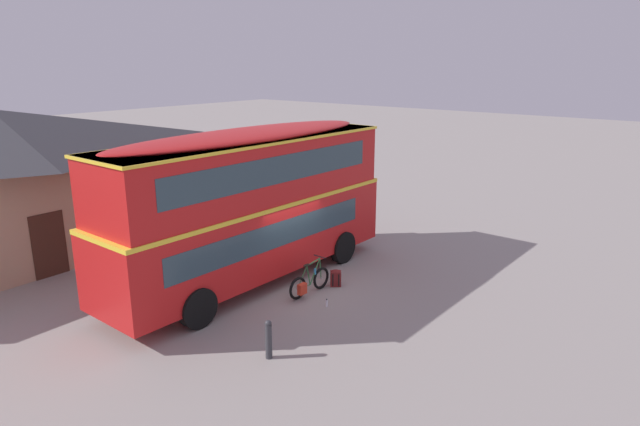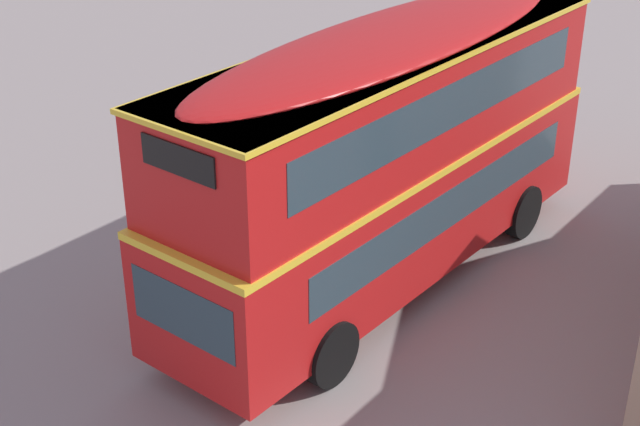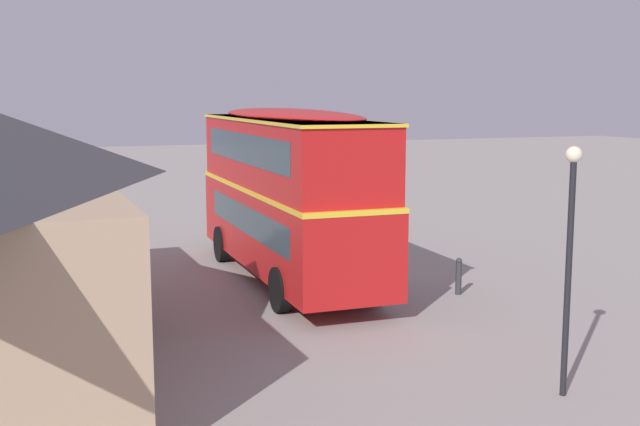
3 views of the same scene
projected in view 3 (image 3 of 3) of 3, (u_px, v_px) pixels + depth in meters
ground_plane at (323, 273)px, 23.29m from camera, size 120.00×120.00×0.00m
double_decker_bus at (287, 187)px, 21.99m from camera, size 10.10×2.75×4.79m
touring_bicycle at (352, 260)px, 23.29m from camera, size 1.72×0.46×1.06m
backpack_on_ground at (345, 256)px, 24.33m from camera, size 0.40×0.41×0.53m
water_bottle_clear_plastic at (385, 268)px, 23.36m from camera, size 0.08×0.08×0.22m
street_lamp at (570, 243)px, 13.42m from camera, size 0.28×0.28×4.33m
kerb_bollard at (459, 276)px, 20.69m from camera, size 0.16×0.16×0.97m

